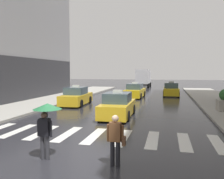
{
  "coord_description": "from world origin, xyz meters",
  "views": [
    {
      "loc": [
        3.27,
        -7.32,
        3.01
      ],
      "look_at": [
        -0.32,
        8.0,
        1.79
      ],
      "focal_mm": 37.61,
      "sensor_mm": 36.0,
      "label": 1
    }
  ],
  "objects_px": {
    "taxi_lead": "(118,106)",
    "pedestrian_with_handbag": "(116,138)",
    "box_truck": "(144,78)",
    "taxi_third": "(135,91)",
    "pedestrian_with_umbrella": "(46,116)",
    "taxi_second": "(76,97)",
    "taxi_fourth": "(171,90)"
  },
  "relations": [
    {
      "from": "box_truck",
      "to": "pedestrian_with_umbrella",
      "type": "xyz_separation_m",
      "value": [
        0.24,
        -36.56,
        -0.34
      ]
    },
    {
      "from": "taxi_lead",
      "to": "taxi_third",
      "type": "distance_m",
      "value": 11.69
    },
    {
      "from": "taxi_fourth",
      "to": "pedestrian_with_umbrella",
      "type": "bearing_deg",
      "value": -101.17
    },
    {
      "from": "taxi_fourth",
      "to": "box_truck",
      "type": "distance_m",
      "value": 14.67
    },
    {
      "from": "taxi_second",
      "to": "taxi_fourth",
      "type": "bearing_deg",
      "value": 50.56
    },
    {
      "from": "box_truck",
      "to": "pedestrian_with_handbag",
      "type": "bearing_deg",
      "value": -85.86
    },
    {
      "from": "taxi_lead",
      "to": "taxi_second",
      "type": "distance_m",
      "value": 6.59
    },
    {
      "from": "taxi_third",
      "to": "taxi_fourth",
      "type": "height_order",
      "value": "same"
    },
    {
      "from": "taxi_lead",
      "to": "pedestrian_with_handbag",
      "type": "bearing_deg",
      "value": -78.74
    },
    {
      "from": "box_truck",
      "to": "taxi_lead",
      "type": "bearing_deg",
      "value": -87.87
    },
    {
      "from": "pedestrian_with_umbrella",
      "to": "pedestrian_with_handbag",
      "type": "distance_m",
      "value": 2.48
    },
    {
      "from": "taxi_lead",
      "to": "box_truck",
      "type": "relative_size",
      "value": 0.6
    },
    {
      "from": "taxi_fourth",
      "to": "pedestrian_with_handbag",
      "type": "xyz_separation_m",
      "value": [
        -2.08,
        -22.76,
        0.21
      ]
    },
    {
      "from": "taxi_second",
      "to": "pedestrian_with_handbag",
      "type": "relative_size",
      "value": 2.8
    },
    {
      "from": "box_truck",
      "to": "taxi_third",
      "type": "bearing_deg",
      "value": -87.81
    },
    {
      "from": "taxi_third",
      "to": "box_truck",
      "type": "xyz_separation_m",
      "value": [
        -0.65,
        16.95,
        1.13
      ]
    },
    {
      "from": "taxi_second",
      "to": "taxi_third",
      "type": "bearing_deg",
      "value": 58.65
    },
    {
      "from": "taxi_fourth",
      "to": "box_truck",
      "type": "xyz_separation_m",
      "value": [
        -4.73,
        13.84,
        1.13
      ]
    },
    {
      "from": "taxi_fourth",
      "to": "pedestrian_with_handbag",
      "type": "relative_size",
      "value": 2.76
    },
    {
      "from": "taxi_fourth",
      "to": "taxi_lead",
      "type": "bearing_deg",
      "value": -103.9
    },
    {
      "from": "taxi_lead",
      "to": "pedestrian_with_handbag",
      "type": "xyz_separation_m",
      "value": [
        1.59,
        -7.97,
        0.21
      ]
    },
    {
      "from": "taxi_third",
      "to": "pedestrian_with_handbag",
      "type": "xyz_separation_m",
      "value": [
        2.0,
        -19.65,
        0.21
      ]
    },
    {
      "from": "box_truck",
      "to": "pedestrian_with_umbrella",
      "type": "distance_m",
      "value": 36.56
    },
    {
      "from": "taxi_lead",
      "to": "pedestrian_with_umbrella",
      "type": "bearing_deg",
      "value": -95.93
    },
    {
      "from": "taxi_second",
      "to": "box_truck",
      "type": "relative_size",
      "value": 0.61
    },
    {
      "from": "taxi_third",
      "to": "pedestrian_with_handbag",
      "type": "bearing_deg",
      "value": -84.18
    },
    {
      "from": "pedestrian_with_umbrella",
      "to": "taxi_fourth",
      "type": "bearing_deg",
      "value": 78.83
    },
    {
      "from": "pedestrian_with_umbrella",
      "to": "pedestrian_with_handbag",
      "type": "relative_size",
      "value": 1.18
    },
    {
      "from": "taxi_third",
      "to": "taxi_second",
      "type": "bearing_deg",
      "value": -121.35
    },
    {
      "from": "taxi_fourth",
      "to": "pedestrian_with_umbrella",
      "type": "xyz_separation_m",
      "value": [
        -4.49,
        -22.72,
        0.79
      ]
    },
    {
      "from": "taxi_lead",
      "to": "taxi_second",
      "type": "xyz_separation_m",
      "value": [
        -4.76,
        4.56,
        0.0
      ]
    },
    {
      "from": "taxi_third",
      "to": "pedestrian_with_umbrella",
      "type": "relative_size",
      "value": 2.38
    }
  ]
}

